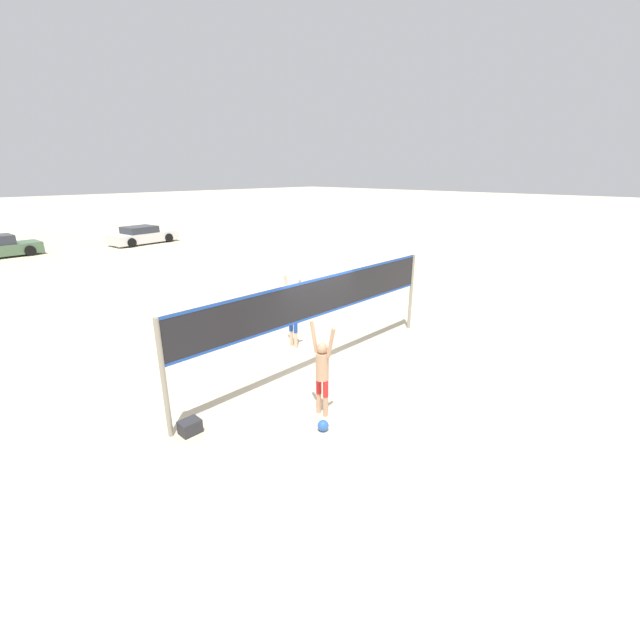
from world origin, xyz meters
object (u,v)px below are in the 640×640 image
player_spiker (322,369)px  parked_car_near (143,236)px  volleyball (323,426)px  volleyball_net (320,303)px  gear_bag (190,427)px  player_blocker (293,311)px

player_spiker → parked_car_near: 26.53m
volleyball → parked_car_near: parked_car_near is taller
volleyball_net → parked_car_near: size_ratio=1.78×
volleyball → parked_car_near: (8.16, 25.83, 0.46)m
gear_bag → parked_car_near: bearing=67.2°
gear_bag → volleyball: bearing=-44.3°
volleyball → gear_bag: (-1.92, 1.87, 0.03)m
volleyball_net → player_blocker: bearing=72.1°
gear_bag → parked_car_near: parked_car_near is taller
volleyball_net → volleyball: 3.39m
player_blocker → volleyball: bearing=-35.1°
gear_bag → volleyball_net: bearing=2.9°
volleyball_net → player_spiker: size_ratio=4.20×
player_blocker → gear_bag: (-4.50, -1.80, -0.99)m
player_blocker → volleyball: 4.60m
volleyball_net → player_spiker: bearing=-134.9°
volleyball_net → volleyball: bearing=-134.9°
parked_car_near → player_spiker: bearing=-113.2°
volleyball → gear_bag: size_ratio=0.57×
player_blocker → parked_car_near: (5.58, 22.16, -0.56)m
player_spiker → gear_bag: (-2.36, 1.42, -0.95)m
player_spiker → volleyball: player_spiker is taller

